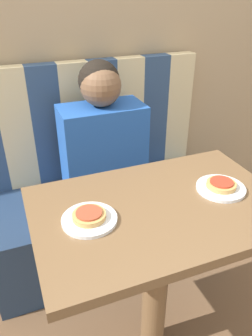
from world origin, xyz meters
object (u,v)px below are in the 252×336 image
(person, at_px, (103,136))
(plate_right, at_px, (221,188))
(pizza_right, at_px, (221,184))
(plate_left, at_px, (89,219))
(pizza_left, at_px, (89,215))

(person, relative_size, plate_right, 3.95)
(pizza_right, bearing_deg, plate_left, 180.00)
(plate_left, xyz_separation_m, plate_right, (0.49, 0.00, 0.00))
(plate_right, xyz_separation_m, pizza_right, (0.00, 0.00, 0.02))
(pizza_left, relative_size, pizza_right, 1.00)
(plate_right, height_order, pizza_right, pizza_right)
(plate_right, bearing_deg, pizza_left, 180.00)
(person, relative_size, plate_left, 3.95)
(plate_left, height_order, pizza_left, pizza_left)
(person, height_order, pizza_left, person)
(plate_left, distance_m, pizza_right, 0.49)
(plate_left, relative_size, pizza_right, 1.67)
(plate_left, distance_m, pizza_left, 0.02)
(pizza_right, bearing_deg, plate_right, 0.00)
(person, xyz_separation_m, plate_right, (0.24, -0.62, 0.02))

